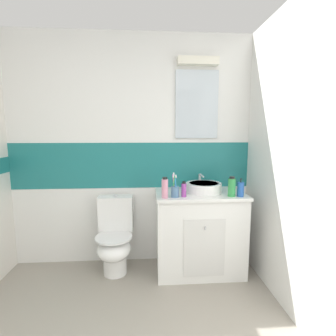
% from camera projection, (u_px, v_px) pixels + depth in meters
% --- Properties ---
extents(wall_back_tiled, '(3.20, 0.20, 2.50)m').
position_uv_depth(wall_back_tiled, '(133.00, 151.00, 2.82)').
color(wall_back_tiled, white).
rests_on(wall_back_tiled, ground_plane).
extents(wall_right_plain, '(0.10, 3.48, 2.50)m').
position_uv_depth(wall_right_plain, '(324.00, 165.00, 1.68)').
color(wall_right_plain, white).
rests_on(wall_right_plain, ground_plane).
extents(vanity_cabinet, '(0.90, 0.56, 0.85)m').
position_uv_depth(vanity_cabinet, '(199.00, 232.00, 2.68)').
color(vanity_cabinet, white).
rests_on(vanity_cabinet, ground_plane).
extents(sink_basin, '(0.37, 0.41, 0.16)m').
position_uv_depth(sink_basin, '(204.00, 187.00, 2.62)').
color(sink_basin, white).
rests_on(sink_basin, vanity_cabinet).
extents(toilet, '(0.37, 0.50, 0.80)m').
position_uv_depth(toilet, '(115.00, 238.00, 2.65)').
color(toilet, white).
rests_on(toilet, ground_plane).
extents(toothbrush_cup, '(0.08, 0.08, 0.24)m').
position_uv_depth(toothbrush_cup, '(175.00, 191.00, 2.41)').
color(toothbrush_cup, '#4C7299').
rests_on(toothbrush_cup, vanity_cabinet).
extents(soap_dispenser, '(0.07, 0.07, 0.18)m').
position_uv_depth(soap_dispenser, '(240.00, 189.00, 2.44)').
color(soap_dispenser, '#2659B2').
rests_on(soap_dispenser, vanity_cabinet).
extents(deodorant_spray_can, '(0.05, 0.05, 0.15)m').
position_uv_depth(deodorant_spray_can, '(184.00, 190.00, 2.43)').
color(deodorant_spray_can, '#993F99').
rests_on(deodorant_spray_can, vanity_cabinet).
extents(shampoo_bottle_tall, '(0.06, 0.06, 0.20)m').
position_uv_depth(shampoo_bottle_tall, '(165.00, 188.00, 2.38)').
color(shampoo_bottle_tall, pink).
rests_on(shampoo_bottle_tall, vanity_cabinet).
extents(mouthwash_bottle, '(0.07, 0.07, 0.19)m').
position_uv_depth(mouthwash_bottle, '(232.00, 187.00, 2.44)').
color(mouthwash_bottle, green).
rests_on(mouthwash_bottle, vanity_cabinet).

